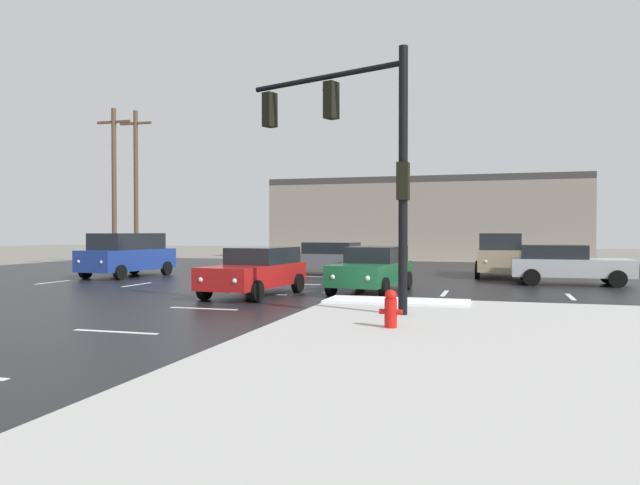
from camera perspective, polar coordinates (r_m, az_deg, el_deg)
ground_plane at (r=22.48m, az=-3.86°, el=-4.41°), size 120.00×120.00×0.00m
road_asphalt at (r=22.48m, az=-3.86°, el=-4.38°), size 44.00×44.00×0.02m
snow_strip_curbside at (r=17.33m, az=7.22°, el=-5.48°), size 4.00×1.60×0.06m
lane_markings at (r=20.79m, az=-2.04°, el=-4.79°), size 36.15×36.15×0.01m
traffic_signal_mast at (r=15.46m, az=3.70°, el=9.35°), size 4.56×1.85×6.42m
fire_hydrant at (r=12.74m, az=6.66°, el=-6.18°), size 0.48×0.26×0.79m
strip_building_background at (r=50.04m, az=9.98°, el=2.21°), size 24.25×8.00×6.32m
suv_blue at (r=29.59m, az=-17.63°, el=-1.02°), size 2.58×4.99×2.03m
sedan_red at (r=20.15m, az=-6.00°, el=-2.61°), size 2.38×4.66×1.58m
sedan_green at (r=21.21m, az=4.98°, el=-2.42°), size 2.37×4.66×1.58m
suv_tan at (r=29.58m, az=16.48°, el=-1.02°), size 2.26×4.88×2.03m
sedan_grey at (r=29.83m, az=0.19°, el=-1.41°), size 4.68×2.42×1.58m
sedan_silver at (r=26.00m, az=22.11°, el=-1.86°), size 4.56×2.06×1.58m
utility_pole_far at (r=37.92m, az=-18.77°, el=5.18°), size 2.20×0.28×9.38m
utility_pole_distant at (r=40.35m, az=-16.90°, el=5.23°), size 2.20×0.28×9.78m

